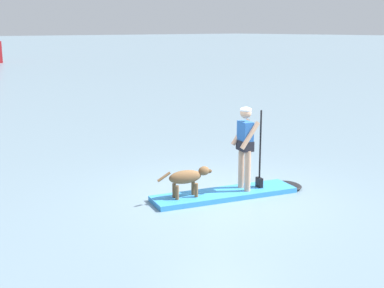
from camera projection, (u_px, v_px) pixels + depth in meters
name	position (u px, v px, depth m)	size (l,w,h in m)	color
ground_plane	(224.00, 197.00, 10.43)	(400.00, 400.00, 0.00)	slate
paddleboard	(234.00, 193.00, 10.50)	(3.29, 1.59, 0.10)	#338CD8
person_paddler	(246.00, 142.00, 10.37)	(0.67, 0.57, 1.67)	tan
dog	(188.00, 177.00, 10.02)	(1.10, 0.42, 0.57)	brown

